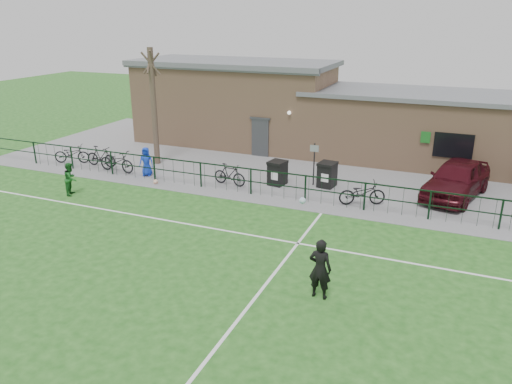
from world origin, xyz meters
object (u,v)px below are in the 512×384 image
at_px(bare_tree, 154,108).
at_px(bicycle_d, 230,175).
at_px(sign_post, 314,164).
at_px(wheelie_bin_right, 327,175).
at_px(ball_ground, 156,182).
at_px(wheelie_bin_left, 278,174).
at_px(spectator_child, 146,161).
at_px(bicycle_b, 101,156).
at_px(car_maroon, 457,179).
at_px(bicycle_e, 362,193).
at_px(bicycle_a, 72,154).
at_px(outfield_player, 71,179).
at_px(bicycle_c, 117,161).

height_order(bare_tree, bicycle_d, bare_tree).
height_order(bare_tree, sign_post, bare_tree).
bearing_deg(wheelie_bin_right, bicycle_d, -152.60).
xyz_separation_m(wheelie_bin_right, ball_ground, (-7.53, -2.69, -0.44)).
height_order(wheelie_bin_left, ball_ground, wheelie_bin_left).
xyz_separation_m(bare_tree, bicycle_d, (5.10, -1.75, -2.48)).
distance_m(bicycle_d, ball_ground, 3.52).
relative_size(wheelie_bin_right, spectator_child, 0.75).
distance_m(wheelie_bin_right, bicycle_b, 11.79).
distance_m(bare_tree, car_maroon, 15.01).
bearing_deg(sign_post, bicycle_b, -173.06).
distance_m(bare_tree, spectator_child, 3.10).
distance_m(bicycle_b, spectator_child, 3.10).
distance_m(bare_tree, ball_ground, 4.49).
relative_size(sign_post, ball_ground, 8.90).
distance_m(wheelie_bin_left, ball_ground, 5.74).
bearing_deg(sign_post, spectator_child, -167.74).
height_order(car_maroon, bicycle_e, car_maroon).
height_order(bicycle_e, spectator_child, spectator_child).
bearing_deg(sign_post, bicycle_a, -173.81).
bearing_deg(bicycle_e, car_maroon, -79.37).
height_order(sign_post, spectator_child, sign_post).
bearing_deg(bicycle_b, outfield_player, -158.11).
xyz_separation_m(wheelie_bin_left, bicycle_b, (-9.50, -0.79, 0.02)).
distance_m(bare_tree, sign_post, 8.92).
distance_m(sign_post, bicycle_a, 13.05).
height_order(outfield_player, ball_ground, outfield_player).
xyz_separation_m(wheelie_bin_left, bicycle_a, (-11.39, -0.84, -0.03)).
distance_m(sign_post, ball_ground, 7.44).
xyz_separation_m(wheelie_bin_right, sign_post, (-0.64, -0.03, 0.47)).
distance_m(wheelie_bin_right, bicycle_c, 10.54).
bearing_deg(wheelie_bin_right, bicycle_e, -33.36).
distance_m(bare_tree, wheelie_bin_left, 7.58).
bearing_deg(wheelie_bin_right, spectator_child, -160.82).
relative_size(wheelie_bin_right, bicycle_d, 0.64).
distance_m(wheelie_bin_right, outfield_player, 11.45).
xyz_separation_m(bicycle_d, ball_ground, (-3.29, -1.17, -0.41)).
bearing_deg(sign_post, wheelie_bin_right, 2.67).
bearing_deg(wheelie_bin_right, bicycle_b, -165.68).
distance_m(car_maroon, outfield_player, 16.82).
height_order(bicycle_a, bicycle_e, bicycle_e).
xyz_separation_m(wheelie_bin_left, bicycle_d, (-2.03, -0.93, -0.02)).
xyz_separation_m(outfield_player, ball_ground, (2.62, 2.61, -0.61)).
distance_m(bicycle_d, spectator_child, 4.41).
distance_m(sign_post, bicycle_d, 3.93).
relative_size(wheelie_bin_left, spectator_child, 0.74).
height_order(bare_tree, bicycle_c, bare_tree).
height_order(wheelie_bin_left, sign_post, sign_post).
xyz_separation_m(spectator_child, outfield_player, (-1.51, -3.54, -0.01)).
height_order(car_maroon, outfield_player, car_maroon).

